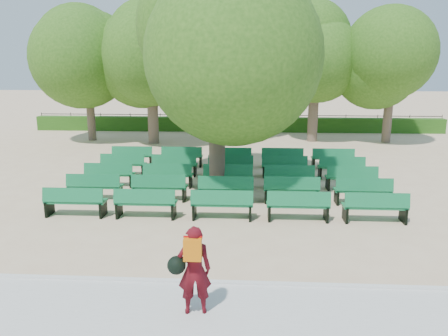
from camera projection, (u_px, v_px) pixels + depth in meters
The scene contains 9 objects.
ground at pixel (223, 193), 14.51m from camera, with size 120.00×120.00×0.00m, color #CEAD88.
paving at pixel (196, 317), 7.31m from camera, with size 30.00×2.20×0.06m, color silver.
curb at pixel (204, 283), 8.42m from camera, with size 30.00×0.12×0.10m, color silver.
hedge at pixel (236, 124), 28.01m from camera, with size 26.00×0.70×0.90m, color #285A17.
fence at pixel (236, 130), 28.50m from camera, with size 26.00×0.10×1.02m, color black, non-canonical shape.
tree_line at pixel (234, 142), 24.22m from camera, with size 21.80×6.80×7.04m, color #37651B, non-canonical shape.
bench_array at pixel (228, 185), 15.18m from camera, with size 1.72×0.58×1.07m.
tree_among at pixel (217, 48), 14.04m from camera, with size 5.25×5.25×7.08m.
person at pixel (193, 269), 7.23m from camera, with size 0.75×0.47×1.55m.
Camera 1 is at (0.84, -13.90, 4.15)m, focal length 35.00 mm.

